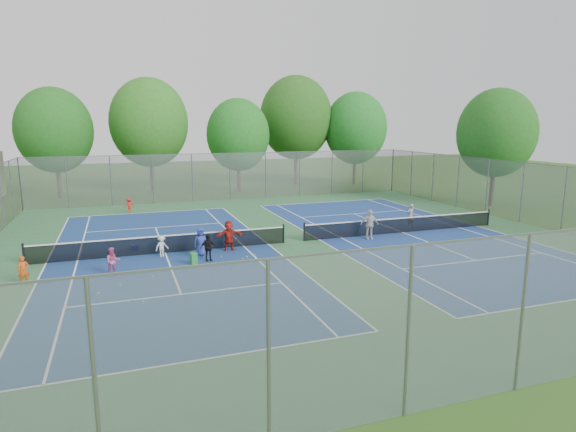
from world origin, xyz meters
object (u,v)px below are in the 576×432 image
at_px(net_right, 403,225).
at_px(instructor, 410,216).
at_px(net_left, 165,245).
at_px(ball_hopper, 194,259).
at_px(ball_crate, 135,247).

xyz_separation_m(net_right, instructor, (1.28, 1.15, 0.31)).
xyz_separation_m(net_left, ball_hopper, (1.07, -2.53, -0.16)).
relative_size(ball_crate, instructor, 0.22).
bearing_deg(net_right, ball_hopper, -168.93).
relative_size(net_right, ball_hopper, 22.06).
bearing_deg(ball_crate, ball_hopper, -55.85).
relative_size(net_left, ball_crate, 39.15).
bearing_deg(net_right, instructor, 42.08).
bearing_deg(ball_hopper, ball_crate, 124.15).
height_order(net_right, instructor, instructor).
relative_size(net_left, net_right, 1.00).
height_order(net_left, ball_crate, net_left).
xyz_separation_m(ball_crate, instructor, (16.70, 0.00, 0.62)).
distance_m(net_left, ball_hopper, 2.75).
xyz_separation_m(ball_crate, ball_hopper, (2.50, -3.68, 0.15)).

